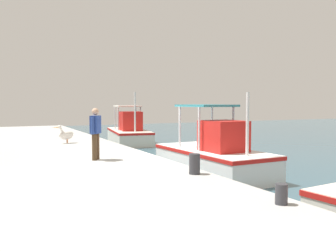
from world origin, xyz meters
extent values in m
cube|color=silver|center=(-10.21, 2.88, 0.44)|extent=(5.63, 2.90, 0.88)
cube|color=red|center=(-10.21, 2.88, 0.80)|extent=(5.68, 2.95, 0.12)
cube|color=red|center=(-9.55, 2.77, 1.47)|extent=(1.68, 1.46, 1.18)
cylinder|color=silver|center=(-11.52, 2.37, 1.62)|extent=(0.08, 0.08, 1.47)
cylinder|color=silver|center=(-11.29, 3.78, 1.62)|extent=(0.08, 0.08, 1.47)
cylinder|color=silver|center=(-10.09, 2.13, 1.62)|extent=(0.08, 0.08, 1.47)
cylinder|color=silver|center=(-9.86, 3.55, 1.62)|extent=(0.08, 0.08, 1.47)
cube|color=silver|center=(-10.69, 2.96, 2.39)|extent=(2.39, 1.84, 0.08)
cylinder|color=silver|center=(-8.23, 2.55, 2.07)|extent=(0.10, 0.10, 2.38)
cube|color=white|center=(0.79, 2.10, 0.47)|extent=(5.03, 2.26, 0.94)
cube|color=red|center=(0.79, 2.10, 0.86)|extent=(5.07, 2.30, 0.12)
cube|color=red|center=(1.40, 2.12, 1.46)|extent=(1.43, 1.30, 1.05)
cylinder|color=silver|center=(-0.31, 1.32, 1.70)|extent=(0.08, 0.08, 1.52)
cylinder|color=silver|center=(-0.35, 2.79, 1.70)|extent=(0.08, 0.08, 1.52)
cylinder|color=silver|center=(1.03, 1.37, 1.70)|extent=(0.08, 0.08, 1.52)
cylinder|color=silver|center=(0.98, 2.84, 1.70)|extent=(0.08, 0.08, 1.52)
cube|color=teal|center=(0.34, 2.08, 2.50)|extent=(2.06, 1.61, 0.08)
cylinder|color=silver|center=(2.64, 2.16, 1.93)|extent=(0.10, 0.10, 1.99)
torus|color=orange|center=(1.40, 2.81, 1.46)|extent=(0.54, 0.12, 0.54)
cylinder|color=tan|center=(-4.84, -2.01, 0.91)|extent=(0.04, 0.04, 0.22)
cylinder|color=tan|center=(-4.72, -2.00, 0.91)|extent=(0.04, 0.04, 0.22)
ellipsoid|color=white|center=(-4.78, -2.06, 1.16)|extent=(0.37, 0.66, 0.40)
ellipsoid|color=silver|center=(-4.78, -2.01, 1.22)|extent=(0.41, 0.57, 0.28)
cylinder|color=white|center=(-4.76, -2.25, 1.38)|extent=(0.10, 0.20, 0.27)
sphere|color=white|center=(-4.76, -2.33, 1.54)|extent=(0.17, 0.17, 0.16)
cone|color=#F2B272|center=(-4.74, -2.53, 1.52)|extent=(0.09, 0.30, 0.07)
cylinder|color=#4C3823|center=(0.57, -2.15, 1.22)|extent=(0.16, 0.16, 0.84)
cylinder|color=#4C3823|center=(0.41, -2.04, 1.22)|extent=(0.16, 0.16, 0.84)
cube|color=navy|center=(0.49, -2.10, 1.92)|extent=(0.45, 0.42, 0.56)
cylinder|color=navy|center=(0.69, -2.24, 1.90)|extent=(0.10, 0.10, 0.53)
cylinder|color=navy|center=(0.30, -1.95, 1.90)|extent=(0.10, 0.10, 0.53)
sphere|color=tan|center=(0.49, -2.10, 2.33)|extent=(0.22, 0.22, 0.22)
cylinder|color=#333338|center=(3.84, -0.45, 1.06)|extent=(0.28, 0.28, 0.52)
cylinder|color=#333338|center=(6.89, -0.45, 0.98)|extent=(0.22, 0.22, 0.37)
camera|label=1|loc=(11.66, -5.02, 2.59)|focal=38.61mm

